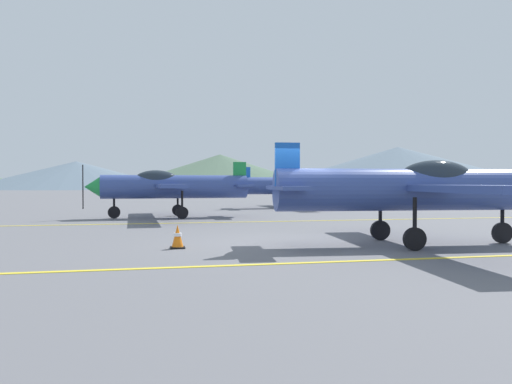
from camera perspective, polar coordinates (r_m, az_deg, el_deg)
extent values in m
plane|color=slate|center=(13.34, 2.84, -5.95)|extent=(400.00, 400.00, 0.00)
cube|color=yellow|center=(10.27, 7.57, -8.04)|extent=(80.00, 0.16, 0.01)
cube|color=yellow|center=(20.50, -2.51, -3.49)|extent=(80.00, 0.16, 0.01)
cylinder|color=#33478C|center=(13.51, 16.64, 0.26)|extent=(6.86, 1.68, 1.10)
ellipsoid|color=#1E2833|center=(13.89, 20.04, 1.62)|extent=(2.07, 1.07, 0.90)
cube|color=#33478C|center=(13.67, 18.17, 0.47)|extent=(1.85, 8.85, 0.16)
cube|color=#33478C|center=(12.57, 3.62, 0.47)|extent=(0.92, 2.65, 0.10)
cube|color=blue|center=(12.58, 3.63, 2.97)|extent=(0.64, 0.17, 1.20)
cylinder|color=black|center=(14.88, 26.53, -2.31)|extent=(0.10, 0.10, 1.00)
cylinder|color=black|center=(14.92, 26.51, -4.24)|extent=(0.57, 0.17, 0.56)
cylinder|color=black|center=(12.45, 17.83, -2.89)|extent=(0.10, 0.10, 1.00)
cylinder|color=black|center=(12.49, 17.82, -5.18)|extent=(0.57, 0.17, 0.56)
cylinder|color=black|center=(14.47, 14.14, -2.33)|extent=(0.10, 0.10, 1.00)
cylinder|color=black|center=(14.50, 14.13, -4.31)|extent=(0.57, 0.17, 0.56)
cylinder|color=#33478C|center=(23.63, -9.26, 0.60)|extent=(6.83, 1.33, 1.10)
cone|color=#1E8C3F|center=(23.61, -18.36, 0.56)|extent=(0.73, 0.96, 0.93)
cube|color=black|center=(23.64, -19.32, 0.56)|extent=(0.04, 0.12, 2.00)
ellipsoid|color=#1E2833|center=(23.57, -11.44, 1.40)|extent=(2.03, 0.97, 0.90)
cube|color=#33478C|center=(23.60, -10.23, 0.72)|extent=(1.40, 8.82, 0.16)
cube|color=#33478C|center=(24.09, -1.90, 0.74)|extent=(0.79, 2.62, 0.10)
cube|color=#1E8C3F|center=(24.10, -1.90, 2.05)|extent=(0.63, 0.14, 1.20)
cylinder|color=black|center=(23.57, -16.05, -1.05)|extent=(0.10, 0.10, 1.00)
cylinder|color=black|center=(23.60, -16.04, -2.26)|extent=(0.56, 0.14, 0.56)
cylinder|color=black|center=(24.76, -9.01, -0.92)|extent=(0.10, 0.10, 1.00)
cylinder|color=black|center=(24.78, -9.01, -2.08)|extent=(0.56, 0.14, 0.56)
cylinder|color=black|center=(22.57, -8.51, -1.11)|extent=(0.10, 0.10, 1.00)
cylinder|color=black|center=(22.59, -8.51, -2.38)|extent=(0.56, 0.14, 0.56)
cylinder|color=#33478C|center=(32.56, 4.03, 0.73)|extent=(6.86, 1.61, 1.10)
cone|color=blue|center=(34.06, 9.94, 0.73)|extent=(0.77, 0.98, 0.93)
cube|color=black|center=(34.24, 10.54, 0.73)|extent=(0.05, 0.12, 2.00)
ellipsoid|color=#1E2833|center=(32.89, 5.50, 1.31)|extent=(2.06, 1.05, 0.90)
cube|color=#33478C|center=(32.70, 4.69, 0.82)|extent=(1.77, 8.85, 0.16)
cube|color=#33478C|center=(31.60, -1.23, 0.81)|extent=(0.90, 2.64, 0.10)
cube|color=blue|center=(31.61, -1.23, 1.81)|extent=(0.64, 0.17, 1.20)
cylinder|color=black|center=(33.65, 8.50, -0.40)|extent=(0.10, 0.10, 1.00)
cylinder|color=black|center=(33.67, 8.49, -1.26)|extent=(0.57, 0.16, 0.56)
cylinder|color=black|center=(31.47, 4.40, -0.49)|extent=(0.10, 0.10, 1.00)
cylinder|color=black|center=(31.49, 4.39, -1.41)|extent=(0.57, 0.16, 0.56)
cylinder|color=black|center=(33.53, 3.05, -0.40)|extent=(0.10, 0.10, 1.00)
cylinder|color=black|center=(33.55, 3.05, -1.26)|extent=(0.57, 0.16, 0.56)
cube|color=black|center=(12.50, -9.03, -6.34)|extent=(0.36, 0.36, 0.04)
cone|color=orange|center=(12.47, -9.03, -4.99)|extent=(0.29, 0.29, 0.55)
cylinder|color=white|center=(12.47, -9.03, -4.87)|extent=(0.20, 0.20, 0.08)
cone|color=slate|center=(147.87, -20.00, 1.85)|extent=(58.37, 58.37, 7.74)
cone|color=#4C6651|center=(149.90, -4.18, 2.38)|extent=(64.14, 64.14, 10.29)
cone|color=slate|center=(158.16, 16.03, 2.72)|extent=(87.15, 87.15, 12.74)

